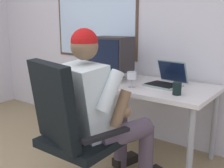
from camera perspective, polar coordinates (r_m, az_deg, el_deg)
The scene contains 10 objects.
wall_rear at distance 3.06m, azimuth 5.47°, elevation 13.31°, with size 5.03×0.08×2.63m.
desk at distance 2.70m, azimuth 2.96°, elevation -0.72°, with size 1.72×0.74×0.72m.
office_chair at distance 1.90m, azimuth -8.99°, elevation -8.75°, with size 0.67×0.62×1.05m.
person_seated at distance 2.02m, azimuth -2.24°, elevation -5.27°, with size 0.64×0.86×1.25m.
crt_monitor at distance 2.73m, azimuth -0.19°, elevation 6.23°, with size 0.41×0.33×0.43m.
laptop at distance 2.56m, azimuth 11.59°, elevation 1.10°, with size 0.34×0.36×0.23m.
wine_glass at distance 2.40m, azimuth 4.19°, elevation 1.63°, with size 0.09×0.09×0.14m.
desk_speaker at distance 3.17m, azimuth -5.02°, elevation 4.13°, with size 0.08×0.08×0.18m.
cd_case at distance 2.93m, azimuth -8.39°, elevation 1.62°, with size 0.15×0.14×0.01m.
coffee_mug at distance 2.23m, azimuth 13.57°, elevation -0.94°, with size 0.07×0.07×0.10m.
Camera 1 is at (1.56, -0.25, 1.29)m, focal length 43.25 mm.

